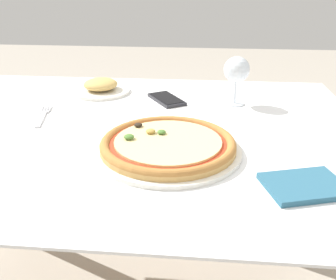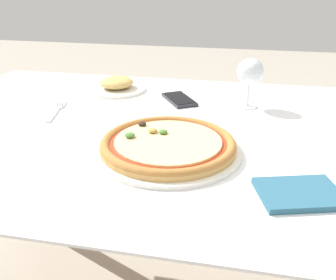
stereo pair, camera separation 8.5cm
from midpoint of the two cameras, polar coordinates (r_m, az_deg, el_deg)
The scene contains 7 objects.
dining_table at distance 1.05m, azimuth -9.04°, elevation -2.26°, with size 1.31×0.97×0.72m.
pizza_plate at distance 0.86m, azimuth -2.86°, elevation -0.84°, with size 0.34×0.34×0.04m.
fork at distance 1.15m, azimuth -20.57°, elevation 3.47°, with size 0.06×0.17×0.00m.
wine_glass_far_left at distance 1.16m, azimuth 8.33°, elevation 10.36°, with size 0.08×0.08×0.15m.
cell_phone at distance 1.21m, azimuth -2.26°, elevation 6.20°, with size 0.14×0.16×0.01m.
side_plate at distance 1.32m, azimuth -12.05°, elevation 7.85°, with size 0.20×0.20×0.05m.
napkin_folded at distance 0.75m, azimuth 17.09°, elevation -6.73°, with size 0.17×0.15×0.01m.
Camera 1 is at (0.21, -0.91, 1.10)m, focal length 40.00 mm.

